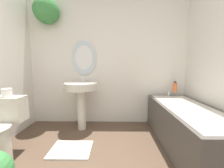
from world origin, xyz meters
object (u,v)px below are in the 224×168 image
bathtub (188,127)px  shampoo_bottle (175,87)px  pedestal_sink (81,93)px  toilet_paper_roll (7,93)px

bathtub → shampoo_bottle: (0.10, 0.67, 0.43)m
pedestal_sink → shampoo_bottle: size_ratio=4.80×
pedestal_sink → bathtub: pedestal_sink is taller
pedestal_sink → toilet_paper_roll: (-0.75, -0.65, 0.13)m
pedestal_sink → shampoo_bottle: pedestal_sink is taller
pedestal_sink → shampoo_bottle: 1.64m
shampoo_bottle → toilet_paper_roll: bearing=-161.6°
shampoo_bottle → toilet_paper_roll: (-2.38, -0.79, 0.05)m
pedestal_sink → shampoo_bottle: (1.63, 0.15, 0.08)m
pedestal_sink → toilet_paper_roll: size_ratio=8.24×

